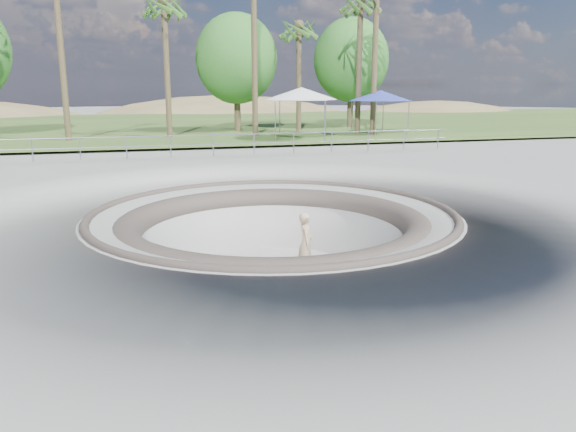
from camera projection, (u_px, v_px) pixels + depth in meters
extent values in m
plane|color=gray|center=(273.00, 213.00, 15.66)|extent=(180.00, 180.00, 0.00)
torus|color=gray|center=(274.00, 281.00, 16.12)|extent=(14.00, 14.00, 4.00)
cylinder|color=gray|center=(274.00, 279.00, 16.11)|extent=(6.60, 6.60, 0.10)
torus|color=#4E463E|center=(273.00, 214.00, 15.67)|extent=(10.24, 10.24, 0.24)
torus|color=#4E463E|center=(273.00, 229.00, 15.77)|extent=(8.91, 8.91, 0.81)
cube|color=#335A24|center=(178.00, 124.00, 47.55)|extent=(180.00, 36.00, 0.12)
ellipsoid|color=brown|center=(225.00, 171.00, 75.86)|extent=(61.60, 44.00, 28.60)
ellipsoid|color=brown|center=(435.00, 153.00, 74.71)|extent=(42.00, 30.00, 19.50)
cylinder|color=gray|center=(213.00, 135.00, 26.67)|extent=(25.00, 0.05, 0.05)
cylinder|color=gray|center=(213.00, 144.00, 26.77)|extent=(25.00, 0.05, 0.05)
cube|color=#935F3B|center=(306.00, 272.00, 16.34)|extent=(0.81, 0.30, 0.02)
cylinder|color=#A9A9AE|center=(306.00, 273.00, 16.35)|extent=(0.05, 0.17, 0.03)
cylinder|color=#A9A9AE|center=(306.00, 273.00, 16.35)|extent=(0.05, 0.17, 0.03)
cylinder|color=white|center=(306.00, 273.00, 16.35)|extent=(0.06, 0.04, 0.06)
cylinder|color=white|center=(306.00, 273.00, 16.35)|extent=(0.06, 0.04, 0.06)
cylinder|color=white|center=(306.00, 273.00, 16.35)|extent=(0.06, 0.04, 0.06)
cylinder|color=white|center=(306.00, 273.00, 16.35)|extent=(0.06, 0.04, 0.06)
imported|color=tan|center=(306.00, 243.00, 16.14)|extent=(0.56, 0.72, 1.76)
cylinder|color=gray|center=(284.00, 122.00, 32.12)|extent=(0.06, 0.06, 2.25)
cylinder|color=gray|center=(332.00, 121.00, 32.86)|extent=(0.06, 0.06, 2.25)
cylinder|color=gray|center=(273.00, 119.00, 34.81)|extent=(0.06, 0.06, 2.25)
cylinder|color=gray|center=(316.00, 119.00, 35.55)|extent=(0.06, 0.06, 2.25)
cube|color=white|center=(301.00, 99.00, 33.56)|extent=(3.93, 3.93, 0.08)
cone|color=white|center=(301.00, 93.00, 33.47)|extent=(5.72, 5.72, 0.72)
cylinder|color=gray|center=(369.00, 120.00, 35.62)|extent=(0.06, 0.06, 2.10)
cylinder|color=gray|center=(407.00, 119.00, 36.31)|extent=(0.06, 0.06, 2.10)
cylinder|color=gray|center=(353.00, 117.00, 38.14)|extent=(0.06, 0.06, 2.10)
cylinder|color=gray|center=(389.00, 117.00, 38.82)|extent=(0.06, 0.06, 2.10)
cube|color=#2E3DA6|center=(380.00, 101.00, 36.96)|extent=(3.45, 3.45, 0.08)
cone|color=#2E3DA6|center=(380.00, 95.00, 36.89)|extent=(5.52, 5.52, 0.67)
cylinder|color=brown|center=(60.00, 39.00, 31.79)|extent=(0.36, 0.36, 11.75)
cylinder|color=brown|center=(167.00, 70.00, 34.62)|extent=(0.36, 0.36, 8.37)
cylinder|color=brown|center=(254.00, 34.00, 34.90)|extent=(0.36, 0.36, 12.80)
cylinder|color=brown|center=(299.00, 79.00, 39.03)|extent=(0.36, 0.36, 7.39)
cylinder|color=brown|center=(375.00, 59.00, 36.21)|extent=(0.36, 0.36, 9.93)
cylinder|color=brown|center=(359.00, 68.00, 36.88)|extent=(0.36, 0.36, 8.81)
cylinder|color=brown|center=(237.00, 99.00, 39.39)|extent=(0.44, 0.44, 4.74)
ellipsoid|color=#2E6B24|center=(236.00, 59.00, 38.77)|extent=(5.67, 5.15, 6.18)
cylinder|color=brown|center=(350.00, 97.00, 43.13)|extent=(0.44, 0.44, 4.82)
ellipsoid|color=#2E6B24|center=(351.00, 60.00, 42.50)|extent=(5.76, 5.23, 6.28)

